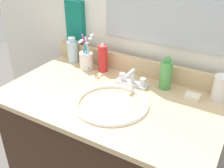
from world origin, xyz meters
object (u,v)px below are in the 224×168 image
object	(u,v)px
soap_bar	(192,97)
hand_towel	(75,20)
faucet	(132,80)
bottle_gel_clear	(73,51)
bottle_spray_red	(103,58)
bottle_toner_green	(166,74)
cup_white_ceramic	(86,59)
bottle_lotion_white	(220,88)

from	to	relation	value
soap_bar	hand_towel	bearing A→B (deg)	170.28
hand_towel	soap_bar	world-z (taller)	hand_towel
faucet	bottle_gel_clear	distance (m)	0.42
faucet	hand_towel	bearing A→B (deg)	161.30
bottle_spray_red	bottle_toner_green	bearing A→B (deg)	-1.45
hand_towel	bottle_spray_red	bearing A→B (deg)	-19.50
bottle_spray_red	cup_white_ceramic	xyz separation A→B (m)	(-0.09, -0.02, -0.02)
soap_bar	bottle_lotion_white	bearing A→B (deg)	27.53
faucet	bottle_spray_red	size ratio (longest dim) A/B	0.98
bottle_lotion_white	soap_bar	bearing A→B (deg)	-152.47
hand_towel	faucet	distance (m)	0.49
hand_towel	cup_white_ceramic	size ratio (longest dim) A/B	1.13
cup_white_ceramic	soap_bar	bearing A→B (deg)	-2.24
bottle_toner_green	cup_white_ceramic	world-z (taller)	cup_white_ceramic
bottle_spray_red	cup_white_ceramic	bearing A→B (deg)	-168.21
hand_towel	soap_bar	distance (m)	0.76
bottle_toner_green	soap_bar	bearing A→B (deg)	-13.29
faucet	cup_white_ceramic	distance (m)	0.30
faucet	bottle_lotion_white	size ratio (longest dim) A/B	1.20
bottle_lotion_white	cup_white_ceramic	distance (m)	0.68
bottle_toner_green	bottle_lotion_white	world-z (taller)	bottle_toner_green
bottle_lotion_white	hand_towel	bearing A→B (deg)	175.02
bottle_gel_clear	bottle_spray_red	bearing A→B (deg)	-4.26
bottle_toner_green	bottle_gel_clear	world-z (taller)	bottle_toner_green
bottle_gel_clear	bottle_spray_red	world-z (taller)	bottle_spray_red
bottle_toner_green	bottle_lotion_white	size ratio (longest dim) A/B	1.16
bottle_gel_clear	cup_white_ceramic	bearing A→B (deg)	-16.62
faucet	bottle_lotion_white	bearing A→B (deg)	10.90
bottle_gel_clear	soap_bar	distance (m)	0.70
bottle_gel_clear	hand_towel	bearing A→B (deg)	105.12
bottle_toner_green	cup_white_ceramic	xyz separation A→B (m)	(-0.44, -0.01, -0.02)
bottle_lotion_white	bottle_toner_green	bearing A→B (deg)	-175.63
bottle_toner_green	soap_bar	xyz separation A→B (m)	(0.14, -0.03, -0.06)
hand_towel	bottle_toner_green	world-z (taller)	hand_towel
soap_bar	bottle_spray_red	bearing A→B (deg)	175.08
bottle_gel_clear	soap_bar	size ratio (longest dim) A/B	2.26
bottle_spray_red	bottle_lotion_white	xyz separation A→B (m)	(0.59, 0.01, -0.01)
bottle_toner_green	cup_white_ceramic	bearing A→B (deg)	-178.63
bottle_gel_clear	bottle_lotion_white	bearing A→B (deg)	-0.44
faucet	cup_white_ceramic	bearing A→B (deg)	171.23
faucet	bottle_lotion_white	world-z (taller)	bottle_lotion_white
bottle_toner_green	soap_bar	size ratio (longest dim) A/B	2.42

